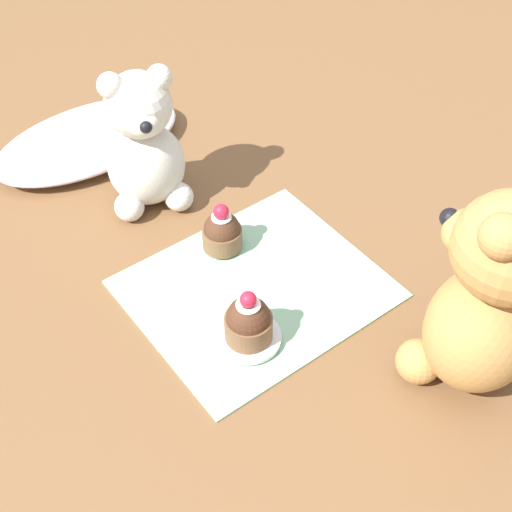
{
  "coord_description": "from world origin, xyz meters",
  "views": [
    {
      "loc": [
        -0.33,
        -0.44,
        0.62
      ],
      "look_at": [
        0.0,
        0.0,
        0.06
      ],
      "focal_mm": 50.0,
      "sensor_mm": 36.0,
      "label": 1
    }
  ],
  "objects_px": {
    "cupcake_near_cream_bear": "(222,232)",
    "teddy_bear_tan": "(488,298)",
    "saucer_plate": "(249,337)",
    "cupcake_near_tan_bear": "(248,321)",
    "teddy_bear_cream": "(144,145)"
  },
  "relations": [
    {
      "from": "cupcake_near_cream_bear",
      "to": "teddy_bear_tan",
      "type": "bearing_deg",
      "value": -71.59
    },
    {
      "from": "saucer_plate",
      "to": "cupcake_near_tan_bear",
      "type": "bearing_deg",
      "value": 180.0
    },
    {
      "from": "teddy_bear_cream",
      "to": "cupcake_near_tan_bear",
      "type": "relative_size",
      "value": 2.81
    },
    {
      "from": "teddy_bear_tan",
      "to": "saucer_plate",
      "type": "distance_m",
      "value": 0.25
    },
    {
      "from": "saucer_plate",
      "to": "cupcake_near_tan_bear",
      "type": "height_order",
      "value": "cupcake_near_tan_bear"
    },
    {
      "from": "teddy_bear_tan",
      "to": "cupcake_near_tan_bear",
      "type": "height_order",
      "value": "teddy_bear_tan"
    },
    {
      "from": "teddy_bear_cream",
      "to": "cupcake_near_cream_bear",
      "type": "height_order",
      "value": "teddy_bear_cream"
    },
    {
      "from": "teddy_bear_tan",
      "to": "cupcake_near_cream_bear",
      "type": "bearing_deg",
      "value": -84.1
    },
    {
      "from": "saucer_plate",
      "to": "teddy_bear_cream",
      "type": "bearing_deg",
      "value": 81.82
    },
    {
      "from": "teddy_bear_tan",
      "to": "cupcake_near_cream_bear",
      "type": "distance_m",
      "value": 0.33
    },
    {
      "from": "cupcake_near_cream_bear",
      "to": "saucer_plate",
      "type": "xyz_separation_m",
      "value": [
        -0.06,
        -0.13,
        -0.02
      ]
    },
    {
      "from": "teddy_bear_cream",
      "to": "saucer_plate",
      "type": "xyz_separation_m",
      "value": [
        -0.04,
        -0.27,
        -0.08
      ]
    },
    {
      "from": "cupcake_near_cream_bear",
      "to": "cupcake_near_tan_bear",
      "type": "distance_m",
      "value": 0.15
    },
    {
      "from": "cupcake_near_cream_bear",
      "to": "saucer_plate",
      "type": "bearing_deg",
      "value": -114.2
    },
    {
      "from": "teddy_bear_cream",
      "to": "cupcake_near_tan_bear",
      "type": "xyz_separation_m",
      "value": [
        -0.04,
        -0.27,
        -0.05
      ]
    }
  ]
}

